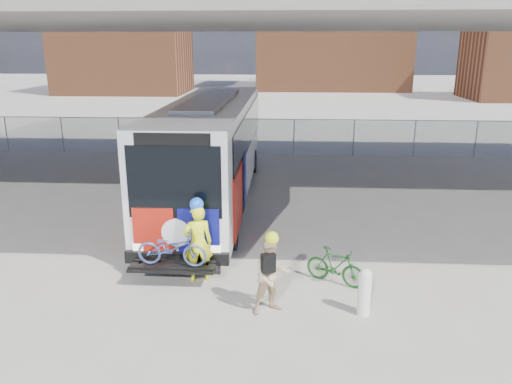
# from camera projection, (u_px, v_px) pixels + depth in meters

# --- Properties ---
(ground) EXTENTS (160.00, 160.00, 0.00)m
(ground) POSITION_uv_depth(u_px,v_px,m) (263.00, 246.00, 14.03)
(ground) COLOR #9E9991
(ground) RESTS_ON ground
(bus) EXTENTS (2.67, 12.90, 3.69)m
(bus) POSITION_uv_depth(u_px,v_px,m) (212.00, 143.00, 17.49)
(bus) COLOR silver
(bus) RESTS_ON ground
(overpass) EXTENTS (40.00, 16.00, 7.95)m
(overpass) POSITION_uv_depth(u_px,v_px,m) (269.00, 8.00, 15.98)
(overpass) COLOR #605E59
(overpass) RESTS_ON ground
(chainlink_fence) EXTENTS (30.00, 0.06, 30.00)m
(chainlink_fence) POSITION_uv_depth(u_px,v_px,m) (274.00, 127.00, 25.10)
(chainlink_fence) COLOR gray
(chainlink_fence) RESTS_ON ground
(brick_buildings) EXTENTS (54.00, 22.00, 12.00)m
(brick_buildings) POSITION_uv_depth(u_px,v_px,m) (293.00, 44.00, 58.54)
(brick_buildings) COLOR brown
(brick_buildings) RESTS_ON ground
(bollard) EXTENTS (0.27, 0.27, 1.03)m
(bollard) POSITION_uv_depth(u_px,v_px,m) (365.00, 290.00, 10.33)
(bollard) COLOR white
(bollard) RESTS_ON ground
(cyclist_hivis) EXTENTS (0.79, 0.63, 2.07)m
(cyclist_hivis) POSITION_uv_depth(u_px,v_px,m) (198.00, 241.00, 11.72)
(cyclist_hivis) COLOR #FAFF1A
(cyclist_hivis) RESTS_ON ground
(cyclist_tan) EXTENTS (0.99, 0.91, 1.81)m
(cyclist_tan) POSITION_uv_depth(u_px,v_px,m) (272.00, 275.00, 10.34)
(cyclist_tan) COLOR tan
(cyclist_tan) RESTS_ON ground
(bike_parked) EXTENTS (1.50, 1.08, 0.89)m
(bike_parked) POSITION_uv_depth(u_px,v_px,m) (335.00, 266.00, 11.69)
(bike_parked) COLOR #164617
(bike_parked) RESTS_ON ground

